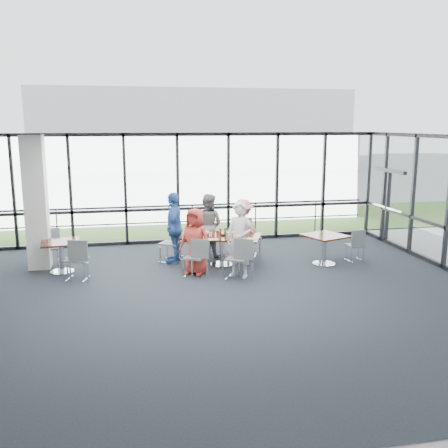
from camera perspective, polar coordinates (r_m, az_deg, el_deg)
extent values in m
cube|color=#1F262C|center=(10.11, -2.01, -8.60)|extent=(12.00, 10.00, 0.02)
cube|color=silver|center=(9.51, -2.15, 9.89)|extent=(12.00, 10.00, 0.04)
cube|color=silver|center=(5.00, 7.50, -10.42)|extent=(12.00, 0.10, 3.20)
cube|color=white|center=(14.58, -5.30, 4.07)|extent=(12.00, 0.10, 3.20)
cube|color=black|center=(15.33, 18.20, 1.82)|extent=(0.12, 1.60, 2.10)
cube|color=white|center=(12.68, -20.67, 2.28)|extent=(0.50, 0.50, 3.20)
cube|color=gray|center=(19.75, -6.79, 1.20)|extent=(80.00, 70.00, 0.02)
cube|color=#375923|center=(17.78, -6.26, 0.18)|extent=(80.00, 5.00, 0.01)
cube|color=silver|center=(41.75, -3.89, 10.76)|extent=(24.00, 10.00, 6.00)
cylinder|color=#2D2D33|center=(15.34, -5.47, 0.27)|extent=(12.00, 0.06, 0.06)
cube|color=#3D0E0A|center=(12.25, -0.28, -1.43)|extent=(2.13, 1.68, 0.04)
cylinder|color=silver|center=(12.34, -0.28, -3.12)|extent=(0.12, 0.12, 0.71)
cylinder|color=silver|center=(12.43, -0.28, -4.64)|extent=(0.56, 0.56, 0.03)
cube|color=#3D0E0A|center=(12.26, -18.18, -1.99)|extent=(0.94, 0.94, 0.04)
cylinder|color=silver|center=(12.35, -18.08, -3.68)|extent=(0.12, 0.12, 0.71)
cube|color=#3D0E0A|center=(12.56, 11.46, -1.33)|extent=(1.16, 1.16, 0.04)
cylinder|color=silver|center=(12.65, 11.39, -2.98)|extent=(0.12, 0.12, 0.71)
imported|color=#B9362A|center=(11.55, -3.32, -2.00)|extent=(0.90, 0.84, 1.55)
imported|color=silver|center=(11.28, 1.80, -1.83)|extent=(0.79, 0.75, 1.74)
imported|color=slate|center=(13.10, -1.86, -0.13)|extent=(0.95, 0.85, 1.66)
imported|color=#E58282|center=(12.96, 2.18, -0.55)|extent=(1.12, 0.94, 1.54)
imported|color=#2F5BAA|center=(12.52, -5.71, -0.42)|extent=(0.77, 1.14, 1.79)
cylinder|color=white|center=(11.98, -2.94, -1.59)|extent=(0.27, 0.27, 0.01)
cylinder|color=white|center=(11.84, 1.87, -1.74)|extent=(0.28, 0.28, 0.01)
cylinder|color=white|center=(12.64, -2.15, -0.90)|extent=(0.25, 0.25, 0.01)
cylinder|color=white|center=(12.53, 2.00, -1.01)|extent=(0.27, 0.27, 0.01)
cylinder|color=white|center=(12.46, -4.06, -1.10)|extent=(0.24, 0.24, 0.01)
cylinder|color=white|center=(12.04, -1.57, -1.20)|extent=(0.07, 0.07, 0.15)
cylinder|color=white|center=(11.96, 1.02, -1.27)|extent=(0.07, 0.07, 0.15)
cylinder|color=white|center=(12.46, 0.15, -0.77)|extent=(0.07, 0.07, 0.14)
cylinder|color=white|center=(12.27, -3.56, -1.02)|extent=(0.06, 0.06, 0.13)
cube|color=beige|center=(11.83, -1.43, -1.78)|extent=(0.34, 0.25, 0.00)
cube|color=beige|center=(11.89, 3.06, -1.73)|extent=(0.36, 0.37, 0.00)
cube|color=beige|center=(12.62, 0.58, -0.94)|extent=(0.34, 0.27, 0.00)
cube|color=black|center=(12.23, -0.15, -1.26)|extent=(0.10, 0.07, 0.04)
cylinder|color=#A5270F|center=(12.26, -0.41, -0.88)|extent=(0.06, 0.06, 0.18)
cylinder|color=#2A7A2A|center=(12.25, 0.17, -0.84)|extent=(0.05, 0.05, 0.20)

